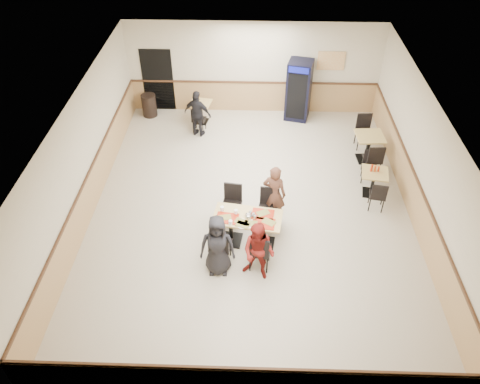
{
  "coord_description": "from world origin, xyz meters",
  "views": [
    {
      "loc": [
        0.0,
        -8.88,
        7.97
      ],
      "look_at": [
        -0.26,
        -0.5,
        0.97
      ],
      "focal_mm": 35.0,
      "sensor_mm": 36.0,
      "label": 1
    }
  ],
  "objects_px": {
    "diner_woman_left": "(217,245)",
    "main_table": "(247,226)",
    "side_table_near": "(374,180)",
    "trash_bin": "(149,105)",
    "lone_diner": "(198,114)",
    "side_table_far": "(368,144)",
    "back_table": "(201,109)",
    "diner_man_opposite": "(274,194)",
    "pepsi_cooler": "(299,90)",
    "diner_woman_right": "(259,252)"
  },
  "relations": [
    {
      "from": "diner_woman_right",
      "to": "side_table_near",
      "type": "relative_size",
      "value": 1.94
    },
    {
      "from": "pepsi_cooler",
      "to": "diner_woman_left",
      "type": "bearing_deg",
      "value": -94.1
    },
    {
      "from": "side_table_near",
      "to": "back_table",
      "type": "distance_m",
      "value": 5.95
    },
    {
      "from": "diner_woman_left",
      "to": "side_table_far",
      "type": "xyz_separation_m",
      "value": [
        3.98,
        4.29,
        -0.22
      ]
    },
    {
      "from": "lone_diner",
      "to": "side_table_far",
      "type": "height_order",
      "value": "lone_diner"
    },
    {
      "from": "diner_man_opposite",
      "to": "trash_bin",
      "type": "bearing_deg",
      "value": -32.79
    },
    {
      "from": "pepsi_cooler",
      "to": "side_table_far",
      "type": "bearing_deg",
      "value": -37.87
    },
    {
      "from": "diner_man_opposite",
      "to": "side_table_far",
      "type": "distance_m",
      "value": 3.78
    },
    {
      "from": "diner_woman_right",
      "to": "side_table_near",
      "type": "distance_m",
      "value": 4.15
    },
    {
      "from": "side_table_far",
      "to": "back_table",
      "type": "distance_m",
      "value": 5.33
    },
    {
      "from": "main_table",
      "to": "diner_woman_right",
      "type": "xyz_separation_m",
      "value": [
        0.25,
        -0.98,
        0.19
      ]
    },
    {
      "from": "back_table",
      "to": "pepsi_cooler",
      "type": "height_order",
      "value": "pepsi_cooler"
    },
    {
      "from": "trash_bin",
      "to": "main_table",
      "type": "bearing_deg",
      "value": -59.92
    },
    {
      "from": "diner_man_opposite",
      "to": "back_table",
      "type": "height_order",
      "value": "diner_man_opposite"
    },
    {
      "from": "diner_woman_left",
      "to": "diner_man_opposite",
      "type": "height_order",
      "value": "diner_man_opposite"
    },
    {
      "from": "diner_man_opposite",
      "to": "lone_diner",
      "type": "xyz_separation_m",
      "value": [
        -2.21,
        3.75,
        -0.05
      ]
    },
    {
      "from": "main_table",
      "to": "back_table",
      "type": "relative_size",
      "value": 2.18
    },
    {
      "from": "side_table_far",
      "to": "back_table",
      "type": "xyz_separation_m",
      "value": [
        -4.96,
        1.94,
        -0.09
      ]
    },
    {
      "from": "side_table_far",
      "to": "main_table",
      "type": "bearing_deg",
      "value": -134.37
    },
    {
      "from": "pepsi_cooler",
      "to": "trash_bin",
      "type": "bearing_deg",
      "value": -165.81
    },
    {
      "from": "diner_man_opposite",
      "to": "side_table_near",
      "type": "height_order",
      "value": "diner_man_opposite"
    },
    {
      "from": "diner_woman_left",
      "to": "back_table",
      "type": "xyz_separation_m",
      "value": [
        -0.97,
        6.24,
        -0.31
      ]
    },
    {
      "from": "diner_woman_left",
      "to": "side_table_near",
      "type": "bearing_deg",
      "value": 34.81
    },
    {
      "from": "diner_woman_right",
      "to": "back_table",
      "type": "xyz_separation_m",
      "value": [
        -1.84,
        6.36,
        -0.28
      ]
    },
    {
      "from": "diner_woman_right",
      "to": "diner_man_opposite",
      "type": "relative_size",
      "value": 0.93
    },
    {
      "from": "diner_man_opposite",
      "to": "back_table",
      "type": "bearing_deg",
      "value": -45.67
    },
    {
      "from": "diner_man_opposite",
      "to": "back_table",
      "type": "relative_size",
      "value": 2.12
    },
    {
      "from": "main_table",
      "to": "lone_diner",
      "type": "height_order",
      "value": "lone_diner"
    },
    {
      "from": "diner_woman_left",
      "to": "pepsi_cooler",
      "type": "distance_m",
      "value": 6.97
    },
    {
      "from": "side_table_far",
      "to": "trash_bin",
      "type": "relative_size",
      "value": 1.11
    },
    {
      "from": "diner_woman_left",
      "to": "lone_diner",
      "type": "xyz_separation_m",
      "value": [
        -0.97,
        5.46,
        -0.03
      ]
    },
    {
      "from": "diner_man_opposite",
      "to": "diner_woman_right",
      "type": "bearing_deg",
      "value": 96.9
    },
    {
      "from": "diner_woman_right",
      "to": "back_table",
      "type": "height_order",
      "value": "diner_woman_right"
    },
    {
      "from": "back_table",
      "to": "diner_woman_right",
      "type": "bearing_deg",
      "value": -73.83
    },
    {
      "from": "diner_woman_left",
      "to": "main_table",
      "type": "bearing_deg",
      "value": 53.34
    },
    {
      "from": "diner_man_opposite",
      "to": "main_table",
      "type": "bearing_deg",
      "value": 72.37
    },
    {
      "from": "lone_diner",
      "to": "back_table",
      "type": "distance_m",
      "value": 0.83
    },
    {
      "from": "pepsi_cooler",
      "to": "trash_bin",
      "type": "relative_size",
      "value": 2.62
    },
    {
      "from": "side_table_near",
      "to": "diner_man_opposite",
      "type": "bearing_deg",
      "value": -158.25
    },
    {
      "from": "diner_man_opposite",
      "to": "lone_diner",
      "type": "bearing_deg",
      "value": -41.15
    },
    {
      "from": "lone_diner",
      "to": "side_table_far",
      "type": "xyz_separation_m",
      "value": [
        4.96,
        -1.16,
        -0.2
      ]
    },
    {
      "from": "back_table",
      "to": "lone_diner",
      "type": "bearing_deg",
      "value": -90.0
    },
    {
      "from": "side_table_near",
      "to": "trash_bin",
      "type": "xyz_separation_m",
      "value": [
        -6.55,
        3.84,
        -0.1
      ]
    },
    {
      "from": "diner_man_opposite",
      "to": "side_table_far",
      "type": "bearing_deg",
      "value": -118.44
    },
    {
      "from": "lone_diner",
      "to": "trash_bin",
      "type": "distance_m",
      "value": 2.1
    },
    {
      "from": "diner_man_opposite",
      "to": "trash_bin",
      "type": "xyz_separation_m",
      "value": [
        -3.94,
        4.88,
        -0.42
      ]
    },
    {
      "from": "diner_woman_left",
      "to": "diner_man_opposite",
      "type": "distance_m",
      "value": 2.11
    },
    {
      "from": "diner_woman_right",
      "to": "diner_man_opposite",
      "type": "height_order",
      "value": "diner_man_opposite"
    },
    {
      "from": "main_table",
      "to": "diner_man_opposite",
      "type": "bearing_deg",
      "value": 62.1
    },
    {
      "from": "back_table",
      "to": "trash_bin",
      "type": "relative_size",
      "value": 1.01
    }
  ]
}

